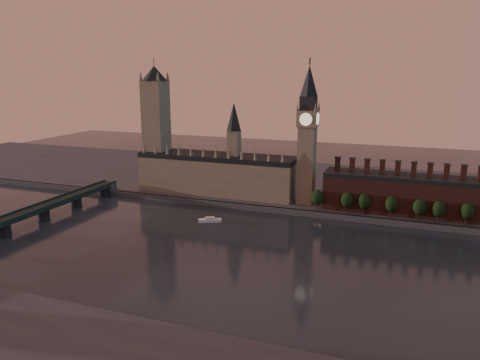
% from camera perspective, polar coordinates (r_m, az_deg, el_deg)
% --- Properties ---
extents(ground, '(900.00, 900.00, 0.00)m').
position_cam_1_polar(ground, '(263.12, 0.38, -9.61)').
color(ground, black).
rests_on(ground, ground).
extents(north_bank, '(900.00, 182.00, 4.00)m').
position_cam_1_polar(north_bank, '(426.20, 8.65, -0.54)').
color(north_bank, '#4B4B50').
rests_on(north_bank, ground).
extents(palace_of_westminster, '(130.00, 30.30, 74.00)m').
position_cam_1_polar(palace_of_westminster, '(381.77, -2.75, 1.02)').
color(palace_of_westminster, gray).
rests_on(palace_of_westminster, north_bank).
extents(victoria_tower, '(24.00, 24.00, 108.00)m').
position_cam_1_polar(victoria_tower, '(400.90, -10.18, 6.84)').
color(victoria_tower, gray).
rests_on(victoria_tower, north_bank).
extents(big_ben, '(15.00, 15.00, 107.00)m').
position_cam_1_polar(big_ben, '(348.62, 8.23, 5.61)').
color(big_ben, gray).
rests_on(big_ben, north_bank).
extents(chimney_block, '(110.00, 25.00, 37.00)m').
position_cam_1_polar(chimney_block, '(348.13, 19.33, -1.56)').
color(chimney_block, '#562A21').
rests_on(chimney_block, north_bank).
extents(embankment_tree_0, '(8.60, 8.60, 14.88)m').
position_cam_1_polar(embankment_tree_0, '(340.00, 9.43, -2.09)').
color(embankment_tree_0, black).
rests_on(embankment_tree_0, north_bank).
extents(embankment_tree_1, '(8.60, 8.60, 14.88)m').
position_cam_1_polar(embankment_tree_1, '(336.98, 12.93, -2.39)').
color(embankment_tree_1, black).
rests_on(embankment_tree_1, north_bank).
extents(embankment_tree_2, '(8.60, 8.60, 14.88)m').
position_cam_1_polar(embankment_tree_2, '(335.98, 14.90, -2.54)').
color(embankment_tree_2, black).
rests_on(embankment_tree_2, north_bank).
extents(embankment_tree_3, '(8.60, 8.60, 14.88)m').
position_cam_1_polar(embankment_tree_3, '(334.91, 17.99, -2.80)').
color(embankment_tree_3, black).
rests_on(embankment_tree_3, north_bank).
extents(embankment_tree_4, '(8.60, 8.60, 14.88)m').
position_cam_1_polar(embankment_tree_4, '(333.75, 21.04, -3.10)').
color(embankment_tree_4, black).
rests_on(embankment_tree_4, north_bank).
extents(embankment_tree_5, '(8.60, 8.60, 14.88)m').
position_cam_1_polar(embankment_tree_5, '(333.87, 23.05, -3.27)').
color(embankment_tree_5, black).
rests_on(embankment_tree_5, north_bank).
extents(embankment_tree_6, '(8.60, 8.60, 14.88)m').
position_cam_1_polar(embankment_tree_6, '(336.03, 25.95, -3.45)').
color(embankment_tree_6, black).
rests_on(embankment_tree_6, north_bank).
extents(westminster_bridge, '(14.00, 200.00, 11.55)m').
position_cam_1_polar(westminster_bridge, '(341.22, -25.11, -4.18)').
color(westminster_bridge, black).
rests_on(westminster_bridge, ground).
extents(river_boat, '(16.47, 10.92, 3.21)m').
position_cam_1_polar(river_boat, '(325.48, -3.69, -4.87)').
color(river_boat, silver).
rests_on(river_boat, ground).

